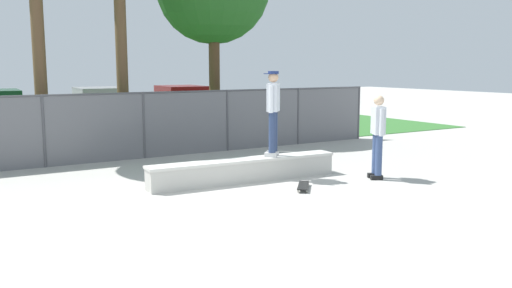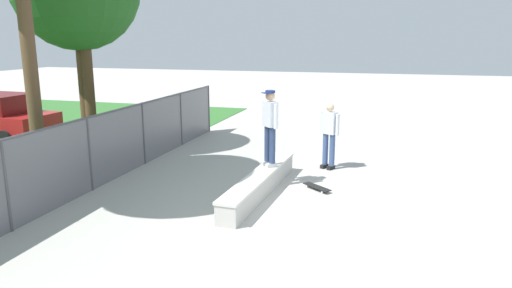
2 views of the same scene
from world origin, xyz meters
name	(u,v)px [view 2 (image 2 of 2)]	position (x,y,z in m)	size (l,w,h in m)	color
ground_plane	(336,215)	(0.00, 0.00, 0.00)	(80.00, 80.00, 0.00)	#ADAAA3
concrete_ledge	(260,184)	(0.84, 1.84, 0.25)	(4.28, 0.70, 0.49)	#B7B5AD
skateboarder	(270,124)	(1.52, 1.78, 1.52)	(0.45, 0.46, 1.84)	beige
skateboard	(317,187)	(1.49, 0.61, 0.07)	(0.66, 0.75, 0.09)	black
chainlink_fence	(89,151)	(0.00, 5.74, 0.96)	(15.10, 0.07, 1.77)	#4C4C51
bystander	(329,133)	(3.45, 0.60, 1.01)	(0.40, 0.55, 1.82)	black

